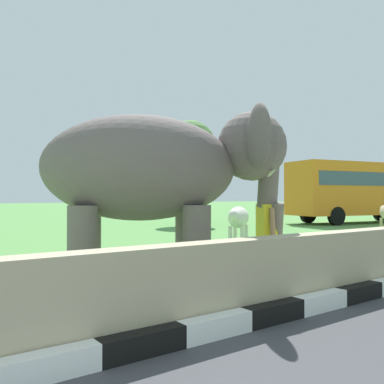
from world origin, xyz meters
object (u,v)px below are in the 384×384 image
(bus_orange, at_px, (360,188))
(cow_near, at_px, (238,218))
(person_handler, at_px, (266,232))
(elephant, at_px, (162,171))

(bus_orange, distance_m, cow_near, 14.70)
(person_handler, relative_size, bus_orange, 0.18)
(person_handler, xyz_separation_m, cow_near, (3.46, 4.51, -0.06))
(elephant, height_order, bus_orange, bus_orange)
(elephant, distance_m, bus_orange, 20.76)
(cow_near, bearing_deg, person_handler, -127.52)
(elephant, distance_m, cow_near, 6.43)
(elephant, distance_m, person_handler, 2.05)
(elephant, height_order, cow_near, elephant)
(elephant, relative_size, person_handler, 2.41)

